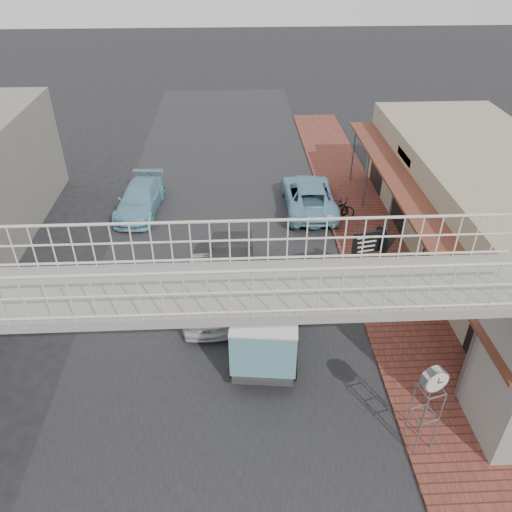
{
  "coord_description": "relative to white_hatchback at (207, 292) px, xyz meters",
  "views": [
    {
      "loc": [
        0.58,
        -12.57,
        11.82
      ],
      "look_at": [
        1.29,
        2.29,
        1.8
      ],
      "focal_mm": 35.0,
      "sensor_mm": 36.0,
      "label": 1
    }
  ],
  "objects": [
    {
      "name": "dark_sedan",
      "position": [
        0.92,
        1.26,
        0.05
      ],
      "size": [
        1.7,
        4.69,
        1.54
      ],
      "primitive_type": "imported",
      "rotation": [
        0.0,
        0.0,
        -0.01
      ],
      "color": "black",
      "rests_on": "ground"
    },
    {
      "name": "shophouse_row",
      "position": [
        11.47,
        2.32,
        1.29
      ],
      "size": [
        7.2,
        18.0,
        4.0
      ],
      "color": "gray",
      "rests_on": "ground"
    },
    {
      "name": "sidewalk",
      "position": [
        7.0,
        1.32,
        -0.67
      ],
      "size": [
        3.0,
        40.0,
        0.1
      ],
      "primitive_type": "cube",
      "color": "brown",
      "rests_on": "ground"
    },
    {
      "name": "white_hatchback",
      "position": [
        0.0,
        0.0,
        0.0
      ],
      "size": [
        1.79,
        4.25,
        1.44
      ],
      "primitive_type": "imported",
      "rotation": [
        0.0,
        0.0,
        0.02
      ],
      "color": "silver",
      "rests_on": "ground"
    },
    {
      "name": "angkot_van",
      "position": [
        1.99,
        -1.98,
        0.67
      ],
      "size": [
        2.47,
        4.64,
        2.18
      ],
      "rotation": [
        0.0,
        0.0,
        -0.11
      ],
      "color": "black",
      "rests_on": "ground"
    },
    {
      "name": "arrow_sign",
      "position": [
        6.4,
        0.44,
        1.7
      ],
      "size": [
        1.72,
        1.13,
        2.87
      ],
      "rotation": [
        0.0,
        0.0,
        0.19
      ],
      "color": "#59595B",
      "rests_on": "sidewalk"
    },
    {
      "name": "footbridge",
      "position": [
        0.5,
        -5.68,
        2.46
      ],
      "size": [
        16.4,
        2.4,
        6.34
      ],
      "color": "gray",
      "rests_on": "ground"
    },
    {
      "name": "ground",
      "position": [
        0.5,
        -1.68,
        -0.72
      ],
      "size": [
        120.0,
        120.0,
        0.0
      ],
      "primitive_type": "plane",
      "color": "black",
      "rests_on": "ground"
    },
    {
      "name": "angkot_far",
      "position": [
        -3.5,
        7.51,
        -0.07
      ],
      "size": [
        2.21,
        4.64,
        1.31
      ],
      "primitive_type": "imported",
      "rotation": [
        0.0,
        0.0,
        -0.09
      ],
      "color": "#6DA8BD",
      "rests_on": "ground"
    },
    {
      "name": "motorcycle_near",
      "position": [
        5.8,
        6.35,
        -0.13
      ],
      "size": [
        1.99,
        1.18,
        0.99
      ],
      "primitive_type": "imported",
      "rotation": [
        0.0,
        0.0,
        1.27
      ],
      "color": "black",
      "rests_on": "sidewalk"
    },
    {
      "name": "road_strip",
      "position": [
        0.5,
        -1.68,
        -0.71
      ],
      "size": [
        10.0,
        60.0,
        0.01
      ],
      "primitive_type": "cube",
      "color": "black",
      "rests_on": "ground"
    },
    {
      "name": "angkot_curb",
      "position": [
        4.7,
        7.39,
        -0.01
      ],
      "size": [
        2.44,
        5.15,
        1.42
      ],
      "primitive_type": "imported",
      "rotation": [
        0.0,
        0.0,
        3.13
      ],
      "color": "#6AA0B9",
      "rests_on": "ground"
    },
    {
      "name": "street_clock",
      "position": [
        5.81,
        -6.11,
        1.73
      ],
      "size": [
        0.73,
        0.67,
        2.82
      ],
      "rotation": [
        0.0,
        0.0,
        0.28
      ],
      "color": "#59595B",
      "rests_on": "sidewalk"
    },
    {
      "name": "motorcycle_far",
      "position": [
        5.8,
        6.61,
        -0.18
      ],
      "size": [
        1.51,
        0.96,
        0.88
      ],
      "primitive_type": "imported",
      "rotation": [
        0.0,
        0.0,
        1.17
      ],
      "color": "black",
      "rests_on": "sidewalk"
    }
  ]
}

